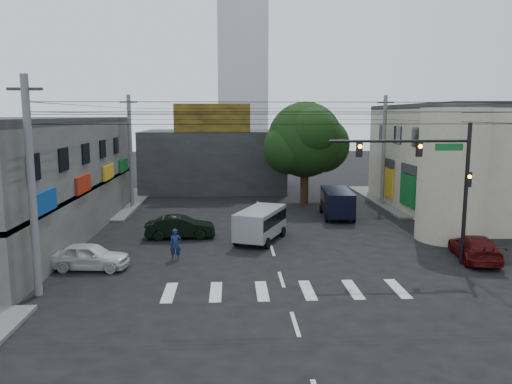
{
  "coord_description": "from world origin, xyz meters",
  "views": [
    {
      "loc": [
        -2.31,
        -25.2,
        7.58
      ],
      "look_at": [
        -0.83,
        4.0,
        3.05
      ],
      "focal_mm": 35.0,
      "sensor_mm": 36.0,
      "label": 1
    }
  ],
  "objects": [
    {
      "name": "utility_pole_far_left",
      "position": [
        -10.5,
        16.0,
        4.6
      ],
      "size": [
        0.32,
        0.32,
        9.2
      ],
      "primitive_type": "cylinder",
      "color": "#59595B",
      "rests_on": "ground"
    },
    {
      "name": "utility_pole_far_right",
      "position": [
        10.5,
        16.0,
        4.6
      ],
      "size": [
        0.32,
        0.32,
        9.2
      ],
      "primitive_type": "cylinder",
      "color": "#59595B",
      "rests_on": "ground"
    },
    {
      "name": "silver_minivan",
      "position": [
        -0.55,
        4.21,
        0.98
      ],
      "size": [
        5.9,
        5.14,
        1.96
      ],
      "primitive_type": null,
      "rotation": [
        0.0,
        0.0,
        1.17
      ],
      "color": "#9FA2A6",
      "rests_on": "ground"
    },
    {
      "name": "dark_sedan",
      "position": [
        -5.47,
        5.2,
        0.7
      ],
      "size": [
        2.09,
        4.47,
        1.4
      ],
      "primitive_type": "imported",
      "rotation": [
        0.0,
        0.0,
        1.64
      ],
      "color": "black",
      "rests_on": "ground"
    },
    {
      "name": "utility_pole_near_left",
      "position": [
        -10.5,
        -4.5,
        4.6
      ],
      "size": [
        0.32,
        0.32,
        9.2
      ],
      "primitive_type": "cylinder",
      "color": "#59595B",
      "rests_on": "ground"
    },
    {
      "name": "street_tree",
      "position": [
        4.0,
        17.0,
        5.47
      ],
      "size": [
        6.4,
        6.4,
        8.7
      ],
      "color": "black",
      "rests_on": "ground"
    },
    {
      "name": "traffic_officer",
      "position": [
        -5.25,
        0.44,
        0.83
      ],
      "size": [
        0.71,
        0.55,
        1.66
      ],
      "primitive_type": "imported",
      "rotation": [
        0.0,
        0.0,
        0.13
      ],
      "color": "#15224C",
      "rests_on": "ground"
    },
    {
      "name": "navy_van",
      "position": [
        5.57,
        10.99,
        1.03
      ],
      "size": [
        5.43,
        2.73,
        2.06
      ],
      "primitive_type": null,
      "rotation": [
        0.0,
        0.0,
        1.49
      ],
      "color": "black",
      "rests_on": "ground"
    },
    {
      "name": "building_right",
      "position": [
        18.0,
        13.0,
        4.0
      ],
      "size": [
        14.0,
        18.0,
        8.0
      ],
      "primitive_type": "cube",
      "color": "gray",
      "rests_on": "ground"
    },
    {
      "name": "white_compact",
      "position": [
        -9.34,
        -0.96,
        0.66
      ],
      "size": [
        2.27,
        4.17,
        1.33
      ],
      "primitive_type": "imported",
      "rotation": [
        0.0,
        0.0,
        1.48
      ],
      "color": "silver",
      "rests_on": "ground"
    },
    {
      "name": "billboard",
      "position": [
        -4.0,
        21.1,
        7.3
      ],
      "size": [
        7.0,
        0.3,
        2.6
      ],
      "primitive_type": "cube",
      "color": "olive",
      "rests_on": "building_far"
    },
    {
      "name": "tower_distant",
      "position": [
        0.0,
        70.0,
        22.0
      ],
      "size": [
        9.0,
        9.0,
        44.0
      ],
      "primitive_type": "cube",
      "color": "silver",
      "rests_on": "ground"
    },
    {
      "name": "maroon_sedan",
      "position": [
        10.5,
        -0.36,
        0.66
      ],
      "size": [
        3.39,
        5.18,
        1.32
      ],
      "primitive_type": "imported",
      "rotation": [
        0.0,
        0.0,
        2.97
      ],
      "color": "#480A0B",
      "rests_on": "ground"
    },
    {
      "name": "corner_column",
      "position": [
        11.0,
        4.0,
        4.0
      ],
      "size": [
        4.0,
        4.0,
        8.0
      ],
      "primitive_type": "cylinder",
      "color": "gray",
      "rests_on": "ground"
    },
    {
      "name": "traffic_gantry",
      "position": [
        7.82,
        -1.0,
        4.83
      ],
      "size": [
        7.1,
        0.35,
        7.2
      ],
      "color": "black",
      "rests_on": "ground"
    },
    {
      "name": "ground",
      "position": [
        0.0,
        0.0,
        0.0
      ],
      "size": [
        160.0,
        160.0,
        0.0
      ],
      "primitive_type": "plane",
      "color": "black",
      "rests_on": "ground"
    },
    {
      "name": "sidewalk_far_right",
      "position": [
        18.0,
        18.0,
        0.07
      ],
      "size": [
        16.0,
        16.0,
        0.15
      ],
      "primitive_type": "cube",
      "color": "#514F4C",
      "rests_on": "ground"
    },
    {
      "name": "building_far",
      "position": [
        -4.0,
        26.0,
        3.0
      ],
      "size": [
        14.0,
        10.0,
        6.0
      ],
      "primitive_type": "cube",
      "color": "#232326",
      "rests_on": "ground"
    },
    {
      "name": "sidewalk_far_left",
      "position": [
        -18.0,
        18.0,
        0.07
      ],
      "size": [
        16.0,
        16.0,
        0.15
      ],
      "primitive_type": "cube",
      "color": "#514F4C",
      "rests_on": "ground"
    }
  ]
}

